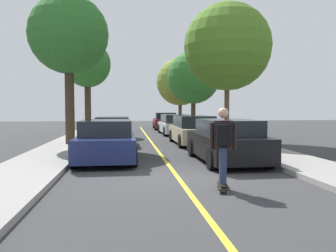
{
  "coord_description": "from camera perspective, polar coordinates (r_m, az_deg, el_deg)",
  "views": [
    {
      "loc": [
        -1.32,
        -8.64,
        1.8
      ],
      "look_at": [
        0.23,
        3.98,
        1.13
      ],
      "focal_mm": 36.25,
      "sensor_mm": 36.0,
      "label": 1
    }
  ],
  "objects": [
    {
      "name": "street_tree_right_nearest",
      "position": [
        18.4,
        9.95,
        12.96
      ],
      "size": [
        4.56,
        4.56,
        7.14
      ],
      "color": "brown",
      "rests_on": "sidewalk_right"
    },
    {
      "name": "skateboard",
      "position": [
        7.67,
        9.17,
        -9.94
      ],
      "size": [
        0.4,
        0.87,
        0.1
      ],
      "color": "black",
      "rests_on": "ground"
    },
    {
      "name": "parked_car_right_far",
      "position": [
        23.36,
        1.16,
        0.25
      ],
      "size": [
        2.01,
        4.56,
        1.37
      ],
      "color": "#B7B7BC",
      "rests_on": "ground"
    },
    {
      "name": "parked_car_left_nearest",
      "position": [
        11.76,
        -10.31,
        -2.48
      ],
      "size": [
        2.01,
        4.01,
        1.4
      ],
      "color": "navy",
      "rests_on": "ground"
    },
    {
      "name": "parked_car_right_near",
      "position": [
        16.96,
        4.28,
        -0.73
      ],
      "size": [
        1.99,
        4.47,
        1.43
      ],
      "color": "#BCAD89",
      "rests_on": "ground"
    },
    {
      "name": "sidewalk_left",
      "position": [
        9.23,
        -24.49,
        -8.07
      ],
      "size": [
        2.05,
        56.0,
        0.14
      ],
      "primitive_type": "cube",
      "color": "gray",
      "rests_on": "ground"
    },
    {
      "name": "street_tree_right_near",
      "position": [
        26.96,
        4.29,
        8.11
      ],
      "size": [
        4.13,
        4.13,
        6.15
      ],
      "color": "#3D2D1E",
      "rests_on": "sidewalk_right"
    },
    {
      "name": "ground",
      "position": [
        8.92,
        1.67,
        -8.64
      ],
      "size": [
        80.0,
        80.0,
        0.0
      ],
      "primitive_type": "plane",
      "color": "#353538"
    },
    {
      "name": "skateboarder",
      "position": [
        7.48,
        9.25,
        -2.66
      ],
      "size": [
        0.59,
        0.7,
        1.71
      ],
      "color": "black",
      "rests_on": "skateboard"
    },
    {
      "name": "street_tree_right_far",
      "position": [
        33.43,
        2.06,
        7.42
      ],
      "size": [
        4.64,
        4.64,
        6.57
      ],
      "color": "#4C3823",
      "rests_on": "sidewalk_right"
    },
    {
      "name": "street_tree_left_nearest",
      "position": [
        16.81,
        -16.35,
        14.44
      ],
      "size": [
        3.65,
        3.65,
        6.9
      ],
      "color": "#3D2D1E",
      "rests_on": "sidewalk_left"
    },
    {
      "name": "parked_car_right_farthest",
      "position": [
        29.33,
        -0.53,
        0.83
      ],
      "size": [
        2.1,
        4.53,
        1.43
      ],
      "color": "maroon",
      "rests_on": "ground"
    },
    {
      "name": "sidewalk_right",
      "position": [
        10.33,
        24.79,
        -6.92
      ],
      "size": [
        2.05,
        56.0,
        0.14
      ],
      "primitive_type": "cube",
      "color": "gray",
      "rests_on": "ground"
    },
    {
      "name": "parked_car_right_nearest",
      "position": [
        11.51,
        9.8,
        -2.54
      ],
      "size": [
        1.98,
        4.28,
        1.43
      ],
      "color": "black",
      "rests_on": "ground"
    },
    {
      "name": "center_line",
      "position": [
        12.83,
        -1.05,
        -5.05
      ],
      "size": [
        0.12,
        39.2,
        0.01
      ],
      "primitive_type": "cube",
      "color": "gold",
      "rests_on": "ground"
    },
    {
      "name": "street_tree_left_near",
      "position": [
        24.13,
        -13.4,
        9.93
      ],
      "size": [
        3.16,
        3.16,
        6.25
      ],
      "color": "#3D2D1E",
      "rests_on": "sidewalk_left"
    },
    {
      "name": "parked_car_left_near",
      "position": [
        17.12,
        -9.28,
        -0.78
      ],
      "size": [
        1.89,
        4.08,
        1.38
      ],
      "color": "#B7B7BC",
      "rests_on": "ground"
    }
  ]
}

